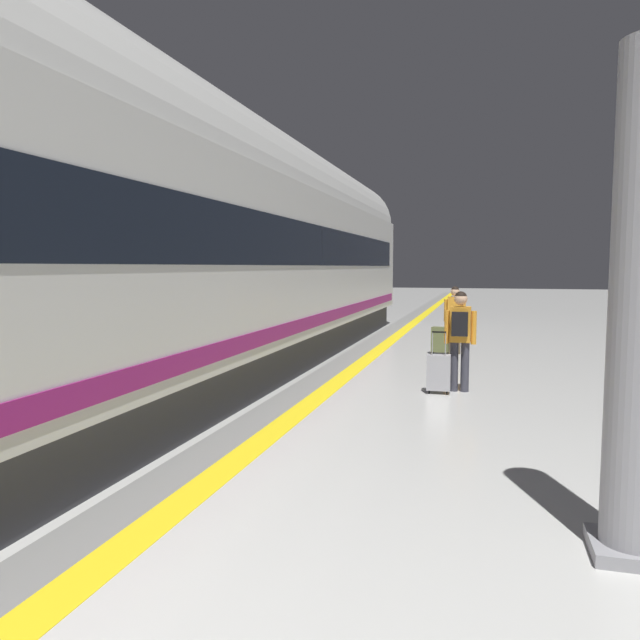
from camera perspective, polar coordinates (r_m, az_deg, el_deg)
name	(u,v)px	position (r m, az deg, el deg)	size (l,w,h in m)	color
safety_line_strip	(318,397)	(9.62, -0.17, -7.33)	(0.36, 80.00, 0.01)	yellow
tactile_edge_band	(297,395)	(9.72, -2.25, -7.21)	(0.69, 80.00, 0.01)	slate
high_speed_train	(82,231)	(7.83, -21.75, 7.87)	(2.94, 32.37, 4.97)	#38383D
passenger_near	(455,315)	(14.51, 12.73, 0.48)	(0.50, 0.21, 1.61)	brown
suitcase_near	(440,340)	(14.41, 11.38, -1.85)	(0.41, 0.29, 0.65)	#596038
passenger_mid	(460,332)	(10.14, 13.23, -1.16)	(0.52, 0.33, 1.67)	#383842
suitcase_mid	(439,372)	(10.00, 11.26, -4.92)	(0.38, 0.24, 1.03)	#9E9EA3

